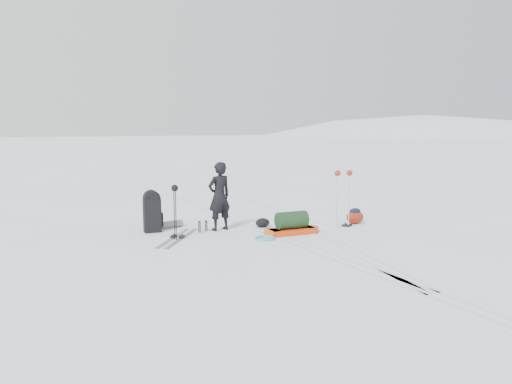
# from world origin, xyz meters

# --- Properties ---
(ground) EXTENTS (200.00, 200.00, 0.00)m
(ground) POSITION_xyz_m (0.00, 0.00, 0.00)
(ground) COLOR white
(ground) RESTS_ON ground
(ski_tracks) EXTENTS (3.38, 17.97, 0.01)m
(ski_tracks) POSITION_xyz_m (0.61, 0.88, 0.00)
(ski_tracks) COLOR silver
(ski_tracks) RESTS_ON ground
(skier) EXTENTS (0.67, 0.51, 1.65)m
(skier) POSITION_xyz_m (-0.89, 0.73, 0.82)
(skier) COLOR black
(skier) RESTS_ON ground
(pulk_sled) EXTENTS (1.39, 0.47, 0.53)m
(pulk_sled) POSITION_xyz_m (0.47, -0.38, 0.20)
(pulk_sled) COLOR red
(pulk_sled) RESTS_ON ground
(expedition_rucksack) EXTENTS (1.05, 0.60, 1.00)m
(expedition_rucksack) POSITION_xyz_m (-2.34, 1.24, 0.46)
(expedition_rucksack) COLOR black
(expedition_rucksack) RESTS_ON ground
(ski_poles_black) EXTENTS (0.15, 0.18, 1.23)m
(ski_poles_black) POSITION_xyz_m (-2.13, 0.19, 1.00)
(ski_poles_black) COLOR black
(ski_poles_black) RESTS_ON ground
(ski_poles_silver) EXTENTS (0.45, 0.21, 1.43)m
(ski_poles_silver) POSITION_xyz_m (1.92, -0.33, 1.20)
(ski_poles_silver) COLOR silver
(ski_poles_silver) RESTS_ON ground
(touring_skis_grey) EXTENTS (1.38, 1.78, 0.07)m
(touring_skis_grey) POSITION_xyz_m (-2.06, 0.30, 0.02)
(touring_skis_grey) COLOR gray
(touring_skis_grey) RESTS_ON ground
(touring_skis_white) EXTENTS (1.23, 1.69, 0.07)m
(touring_skis_white) POSITION_xyz_m (2.12, -0.24, 0.02)
(touring_skis_white) COLOR #B8BCBF
(touring_skis_white) RESTS_ON ground
(rope_coil) EXTENTS (0.55, 0.55, 0.06)m
(rope_coil) POSITION_xyz_m (-0.31, -0.59, 0.03)
(rope_coil) COLOR #4EA1BE
(rope_coil) RESTS_ON ground
(small_daypack) EXTENTS (0.50, 0.39, 0.40)m
(small_daypack) POSITION_xyz_m (2.54, 0.01, 0.19)
(small_daypack) COLOR maroon
(small_daypack) RESTS_ON ground
(thermos_pair) EXTENTS (0.28, 0.16, 0.27)m
(thermos_pair) POSITION_xyz_m (-1.32, 0.72, 0.13)
(thermos_pair) COLOR slate
(thermos_pair) RESTS_ON ground
(stuff_sack) EXTENTS (0.43, 0.36, 0.23)m
(stuff_sack) POSITION_xyz_m (0.19, 0.59, 0.11)
(stuff_sack) COLOR black
(stuff_sack) RESTS_ON ground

